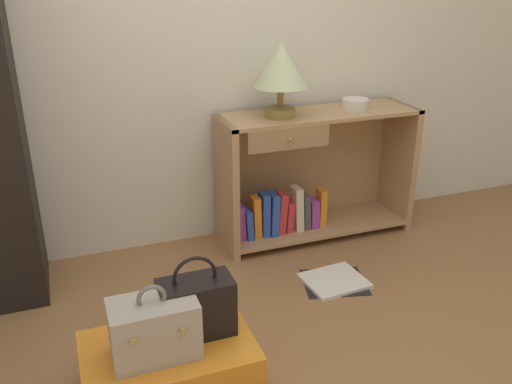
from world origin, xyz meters
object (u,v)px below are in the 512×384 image
open_book_on_floor (334,281)px  bowl (355,103)px  train_case (154,328)px  handbag (196,306)px  table_lamp (281,68)px  bookshelf (308,177)px  suitcase_large (170,370)px

open_book_on_floor → bowl: bearing=55.3°
train_case → handbag: bearing=22.3°
bowl → open_book_on_floor: bowl is taller
table_lamp → open_book_on_floor: table_lamp is taller
bookshelf → train_case: bearing=-135.7°
bowl → handbag: (-1.25, -1.03, -0.45)m
handbag → train_case: bearing=-157.7°
open_book_on_floor → suitcase_large: bearing=-153.0°
bookshelf → table_lamp: size_ratio=2.95×
table_lamp → train_case: table_lamp is taller
suitcase_large → open_book_on_floor: suitcase_large is taller
train_case → table_lamp: bearing=49.0°
bowl → suitcase_large: size_ratio=0.24×
train_case → bookshelf: bearing=44.3°
bookshelf → open_book_on_floor: bookshelf is taller
handbag → suitcase_large: bearing=-164.1°
bowl → train_case: 1.86m
suitcase_large → bookshelf: bearing=44.6°
suitcase_large → open_book_on_floor: bearing=27.0°
bowl → open_book_on_floor: (-0.39, -0.57, -0.80)m
bookshelf → suitcase_large: 1.56m
suitcase_large → open_book_on_floor: (0.99, 0.50, -0.11)m
table_lamp → train_case: (-0.94, -1.08, -0.69)m
bowl → suitcase_large: 1.87m
train_case → handbag: size_ratio=0.93×
suitcase_large → train_case: bearing=-144.1°
bookshelf → handbag: 1.43m
bookshelf → train_case: size_ratio=3.79×
suitcase_large → handbag: 0.27m
table_lamp → suitcase_large: (-0.89, -1.05, -0.92)m
suitcase_large → open_book_on_floor: size_ratio=1.67×
table_lamp → bowl: (0.49, 0.02, -0.24)m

